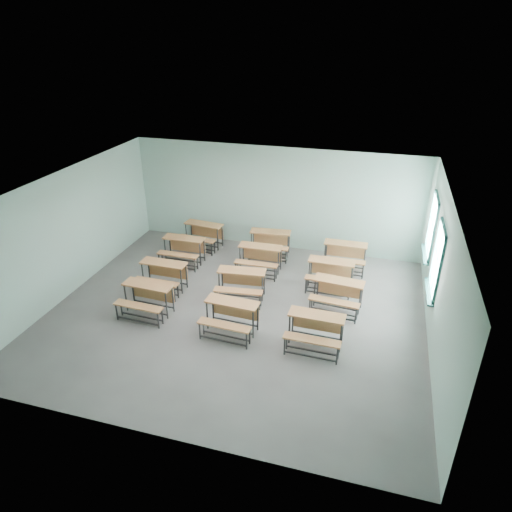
{
  "coord_description": "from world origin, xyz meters",
  "views": [
    {
      "loc": [
        3.06,
        -8.95,
        6.34
      ],
      "look_at": [
        0.16,
        1.2,
        1.0
      ],
      "focal_mm": 32.0,
      "sensor_mm": 36.0,
      "label": 1
    }
  ],
  "objects_px": {
    "desk_unit_r1c2": "(338,291)",
    "desk_unit_r1c1": "(241,281)",
    "desk_unit_r2c1": "(259,255)",
    "desk_unit_r3c2": "(345,253)",
    "desk_unit_r1c0": "(162,273)",
    "desk_unit_r3c1": "(270,240)",
    "desk_unit_r3c0": "(202,232)",
    "desk_unit_r0c0": "(146,295)",
    "desk_unit_r0c2": "(315,327)",
    "desk_unit_r0c1": "(231,313)",
    "desk_unit_r2c0": "(183,247)",
    "desk_unit_r2c2": "(331,271)"
  },
  "relations": [
    {
      "from": "desk_unit_r1c0",
      "to": "desk_unit_r3c0",
      "type": "relative_size",
      "value": 0.94
    },
    {
      "from": "desk_unit_r0c0",
      "to": "desk_unit_r3c2",
      "type": "relative_size",
      "value": 1.02
    },
    {
      "from": "desk_unit_r0c0",
      "to": "desk_unit_r2c0",
      "type": "bearing_deg",
      "value": 98.33
    },
    {
      "from": "desk_unit_r2c0",
      "to": "desk_unit_r3c2",
      "type": "relative_size",
      "value": 1.0
    },
    {
      "from": "desk_unit_r3c0",
      "to": "desk_unit_r3c2",
      "type": "bearing_deg",
      "value": 3.49
    },
    {
      "from": "desk_unit_r0c2",
      "to": "desk_unit_r1c0",
      "type": "xyz_separation_m",
      "value": [
        -4.29,
        1.3,
        0.0
      ]
    },
    {
      "from": "desk_unit_r1c2",
      "to": "desk_unit_r1c1",
      "type": "bearing_deg",
      "value": -170.74
    },
    {
      "from": "desk_unit_r0c0",
      "to": "desk_unit_r3c0",
      "type": "bearing_deg",
      "value": 94.56
    },
    {
      "from": "desk_unit_r1c1",
      "to": "desk_unit_r2c1",
      "type": "bearing_deg",
      "value": 81.05
    },
    {
      "from": "desk_unit_r2c2",
      "to": "desk_unit_r3c0",
      "type": "height_order",
      "value": "same"
    },
    {
      "from": "desk_unit_r3c2",
      "to": "desk_unit_r0c2",
      "type": "bearing_deg",
      "value": -93.96
    },
    {
      "from": "desk_unit_r2c2",
      "to": "desk_unit_r3c0",
      "type": "distance_m",
      "value": 4.48
    },
    {
      "from": "desk_unit_r2c2",
      "to": "desk_unit_r1c1",
      "type": "bearing_deg",
      "value": -150.68
    },
    {
      "from": "desk_unit_r0c2",
      "to": "desk_unit_r1c2",
      "type": "distance_m",
      "value": 1.65
    },
    {
      "from": "desk_unit_r1c1",
      "to": "desk_unit_r1c2",
      "type": "xyz_separation_m",
      "value": [
        2.44,
        0.17,
        0.0
      ]
    },
    {
      "from": "desk_unit_r2c2",
      "to": "desk_unit_r3c1",
      "type": "xyz_separation_m",
      "value": [
        -2.04,
        1.45,
        0.0
      ]
    },
    {
      "from": "desk_unit_r0c0",
      "to": "desk_unit_r3c2",
      "type": "bearing_deg",
      "value": 42.82
    },
    {
      "from": "desk_unit_r2c0",
      "to": "desk_unit_r3c2",
      "type": "xyz_separation_m",
      "value": [
        4.64,
        0.93,
        0.0
      ]
    },
    {
      "from": "desk_unit_r1c2",
      "to": "desk_unit_r2c2",
      "type": "distance_m",
      "value": 1.05
    },
    {
      "from": "desk_unit_r1c0",
      "to": "desk_unit_r3c1",
      "type": "height_order",
      "value": "same"
    },
    {
      "from": "desk_unit_r3c0",
      "to": "desk_unit_r2c2",
      "type": "bearing_deg",
      "value": -12.31
    },
    {
      "from": "desk_unit_r2c1",
      "to": "desk_unit_r3c2",
      "type": "distance_m",
      "value": 2.47
    },
    {
      "from": "desk_unit_r0c1",
      "to": "desk_unit_r2c0",
      "type": "distance_m",
      "value": 3.82
    },
    {
      "from": "desk_unit_r0c1",
      "to": "desk_unit_r1c2",
      "type": "height_order",
      "value": "same"
    },
    {
      "from": "desk_unit_r1c2",
      "to": "desk_unit_r3c0",
      "type": "relative_size",
      "value": 0.99
    },
    {
      "from": "desk_unit_r3c0",
      "to": "desk_unit_r1c2",
      "type": "bearing_deg",
      "value": -21.75
    },
    {
      "from": "desk_unit_r0c2",
      "to": "desk_unit_r2c0",
      "type": "height_order",
      "value": "same"
    },
    {
      "from": "desk_unit_r0c1",
      "to": "desk_unit_r2c0",
      "type": "bearing_deg",
      "value": 133.62
    },
    {
      "from": "desk_unit_r2c0",
      "to": "desk_unit_r3c1",
      "type": "height_order",
      "value": "same"
    },
    {
      "from": "desk_unit_r0c2",
      "to": "desk_unit_r2c1",
      "type": "xyz_separation_m",
      "value": [
        -2.09,
        2.98,
        0.0
      ]
    },
    {
      "from": "desk_unit_r1c0",
      "to": "desk_unit_r1c2",
      "type": "distance_m",
      "value": 4.58
    },
    {
      "from": "desk_unit_r2c0",
      "to": "desk_unit_r3c1",
      "type": "relative_size",
      "value": 0.95
    },
    {
      "from": "desk_unit_r0c0",
      "to": "desk_unit_r0c2",
      "type": "height_order",
      "value": "same"
    },
    {
      "from": "desk_unit_r2c0",
      "to": "desk_unit_r1c0",
      "type": "bearing_deg",
      "value": -85.27
    },
    {
      "from": "desk_unit_r3c1",
      "to": "desk_unit_r0c1",
      "type": "bearing_deg",
      "value": -93.91
    },
    {
      "from": "desk_unit_r1c2",
      "to": "desk_unit_r2c1",
      "type": "bearing_deg",
      "value": 155.61
    },
    {
      "from": "desk_unit_r3c1",
      "to": "desk_unit_r3c2",
      "type": "xyz_separation_m",
      "value": [
        2.29,
        -0.24,
        0.0
      ]
    },
    {
      "from": "desk_unit_r1c0",
      "to": "desk_unit_r0c0",
      "type": "bearing_deg",
      "value": -82.19
    },
    {
      "from": "desk_unit_r1c2",
      "to": "desk_unit_r1c0",
      "type": "bearing_deg",
      "value": -170.59
    },
    {
      "from": "desk_unit_r0c0",
      "to": "desk_unit_r1c0",
      "type": "distance_m",
      "value": 1.15
    },
    {
      "from": "desk_unit_r1c2",
      "to": "desk_unit_r3c2",
      "type": "relative_size",
      "value": 1.05
    },
    {
      "from": "desk_unit_r2c0",
      "to": "desk_unit_r3c0",
      "type": "distance_m",
      "value": 1.18
    },
    {
      "from": "desk_unit_r2c1",
      "to": "desk_unit_r3c0",
      "type": "height_order",
      "value": "same"
    },
    {
      "from": "desk_unit_r2c0",
      "to": "desk_unit_r3c0",
      "type": "bearing_deg",
      "value": 83.16
    },
    {
      "from": "desk_unit_r1c2",
      "to": "desk_unit_r3c0",
      "type": "bearing_deg",
      "value": 157.13
    },
    {
      "from": "desk_unit_r1c2",
      "to": "desk_unit_r0c2",
      "type": "bearing_deg",
      "value": -94.48
    },
    {
      "from": "desk_unit_r0c2",
      "to": "desk_unit_r3c2",
      "type": "distance_m",
      "value": 3.84
    },
    {
      "from": "desk_unit_r0c0",
      "to": "desk_unit_r2c1",
      "type": "xyz_separation_m",
      "value": [
        2.06,
        2.82,
        0.0
      ]
    },
    {
      "from": "desk_unit_r2c0",
      "to": "desk_unit_r2c2",
      "type": "relative_size",
      "value": 1.0
    },
    {
      "from": "desk_unit_r2c2",
      "to": "desk_unit_r3c1",
      "type": "bearing_deg",
      "value": 145.31
    }
  ]
}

